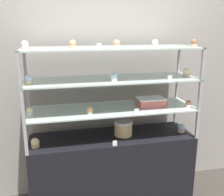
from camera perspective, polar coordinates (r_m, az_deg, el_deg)
back_wall at (r=2.50m, az=-1.86°, el=8.05°), size 8.00×0.05×2.60m
display_base at (r=2.47m, az=0.00°, el=-15.58°), size 1.42×0.43×0.69m
display_riser_lower at (r=2.23m, az=0.00°, el=-2.59°), size 1.42×0.43×0.26m
display_riser_middle at (r=2.17m, az=0.00°, el=3.86°), size 1.42×0.43×0.26m
display_riser_upper at (r=2.13m, az=0.00°, el=10.60°), size 1.42×0.43×0.26m
layer_cake_centerpiece at (r=2.32m, az=2.47°, el=-6.50°), size 0.16×0.16×0.13m
sheet_cake_frosted at (r=2.31m, az=8.45°, el=-0.83°), size 0.24×0.15×0.07m
cupcake_0 at (r=2.19m, az=-16.36°, el=-9.38°), size 0.07×0.07×0.08m
cupcake_1 at (r=2.47m, az=14.85°, el=-6.39°), size 0.07×0.07×0.08m
price_tag_0 at (r=2.13m, az=0.62°, el=-9.82°), size 0.04×0.00×0.04m
cupcake_2 at (r=2.13m, az=-17.38°, el=-2.91°), size 0.05×0.05×0.06m
cupcake_3 at (r=2.09m, az=-4.86°, el=-2.66°), size 0.05×0.05×0.06m
cupcake_4 at (r=2.34m, az=16.28°, el=-1.23°), size 0.05×0.05×0.06m
price_tag_1 at (r=2.08m, az=5.37°, el=-2.93°), size 0.04×0.00×0.04m
cupcake_5 at (r=2.03m, az=-17.63°, el=3.82°), size 0.06×0.06×0.07m
cupcake_6 at (r=2.06m, az=0.45°, el=4.67°), size 0.06×0.06×0.07m
cupcake_7 at (r=2.33m, az=15.88°, el=5.33°), size 0.06×0.06×0.07m
price_tag_2 at (r=2.12m, az=12.47°, el=4.23°), size 0.04×0.00×0.04m
cupcake_8 at (r=2.01m, az=-18.43°, el=10.84°), size 0.05×0.05×0.06m
cupcake_9 at (r=2.03m, az=-8.55°, el=11.48°), size 0.05×0.05×0.06m
cupcake_10 at (r=2.04m, az=1.03°, el=11.66°), size 0.05×0.05×0.06m
cupcake_11 at (r=2.14m, az=9.36°, el=11.64°), size 0.05×0.05×0.06m
cupcake_12 at (r=2.29m, az=17.40°, el=11.37°), size 0.05×0.05×0.06m
price_tag_3 at (r=1.91m, az=-2.83°, el=11.16°), size 0.04×0.00×0.04m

